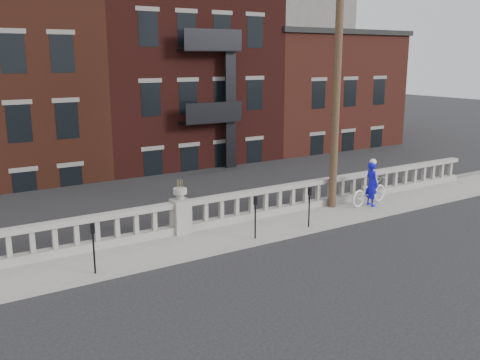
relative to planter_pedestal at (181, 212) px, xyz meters
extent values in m
plane|color=black|center=(0.00, -3.95, -0.83)|extent=(120.00, 120.00, 0.00)
cube|color=gray|center=(0.00, -0.95, -0.76)|extent=(32.00, 2.20, 0.15)
cube|color=gray|center=(0.00, 0.00, -0.56)|extent=(28.00, 0.34, 0.25)
cube|color=gray|center=(0.00, 0.00, 0.27)|extent=(28.00, 0.34, 0.16)
cube|color=gray|center=(0.00, 0.00, -0.13)|extent=(0.55, 0.55, 1.10)
cylinder|color=gray|center=(0.00, 0.00, 0.52)|extent=(0.24, 0.24, 0.20)
cylinder|color=gray|center=(0.00, 0.00, 0.70)|extent=(0.44, 0.44, 0.18)
cube|color=#605E59|center=(0.00, 0.35, -3.26)|extent=(36.00, 0.50, 5.15)
cube|color=black|center=(0.00, 22.00, -6.08)|extent=(80.00, 44.00, 0.50)
cube|color=#595651|center=(-2.00, 4.50, -3.83)|extent=(16.00, 7.00, 4.00)
cube|color=#595651|center=(22.00, 29.00, 3.17)|extent=(14.00, 14.00, 18.00)
cube|color=#36110E|center=(6.00, 16.00, 1.92)|extent=(10.00, 14.00, 15.50)
cube|color=#59241A|center=(16.00, 16.00, 0.17)|extent=(10.00, 14.00, 12.00)
cube|color=black|center=(16.00, 16.00, 6.32)|extent=(10.30, 14.30, 0.30)
cylinder|color=#422D1E|center=(6.20, -0.35, 4.32)|extent=(0.28, 0.28, 10.00)
cylinder|color=black|center=(-3.41, -1.80, -0.13)|extent=(0.05, 0.05, 1.10)
cube|color=black|center=(-3.41, -1.80, 0.55)|extent=(0.10, 0.08, 0.26)
cube|color=black|center=(-3.41, -1.85, 0.59)|extent=(0.06, 0.01, 0.08)
cylinder|color=black|center=(1.68, -1.80, -0.13)|extent=(0.05, 0.05, 1.10)
cube|color=black|center=(1.68, -1.80, 0.55)|extent=(0.10, 0.08, 0.26)
cube|color=black|center=(1.68, -1.85, 0.59)|extent=(0.06, 0.01, 0.08)
cylinder|color=black|center=(3.84, -1.80, -0.13)|extent=(0.05, 0.05, 1.10)
cube|color=black|center=(3.84, -1.80, 0.55)|extent=(0.10, 0.08, 0.26)
cube|color=black|center=(3.84, -1.85, 0.59)|extent=(0.06, 0.01, 0.08)
imported|color=white|center=(7.61, -0.86, -0.16)|extent=(2.07, 0.97, 1.05)
imported|color=#110CC2|center=(7.55, -1.03, 0.17)|extent=(0.52, 0.69, 1.71)
camera|label=1|loc=(-7.30, -14.89, 4.87)|focal=40.00mm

